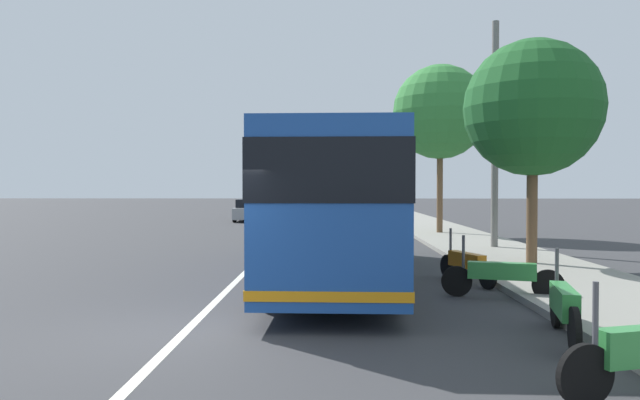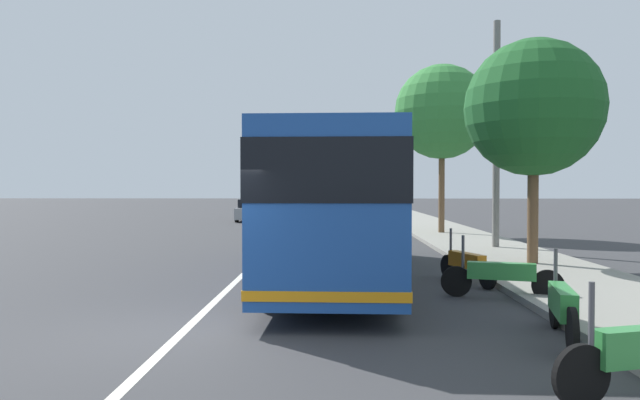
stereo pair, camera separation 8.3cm
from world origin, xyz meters
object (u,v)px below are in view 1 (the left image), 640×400
object	(u,v)px
car_behind_bus	(250,211)
roadside_tree_mid_block	(533,108)
coach_bus	(336,199)
motorcycle_angled	(564,307)
roadside_tree_far_block	(440,112)
car_ahead_same_lane	(338,207)
motorcycle_mid_row	(501,275)
utility_pole	(495,136)
motorcycle_nearest_curb	(466,264)
car_side_street	(327,203)
car_oncoming	(272,205)

from	to	relation	value
car_behind_bus	roadside_tree_mid_block	size ratio (longest dim) A/B	0.68
coach_bus	motorcycle_angled	world-z (taller)	coach_bus
roadside_tree_mid_block	roadside_tree_far_block	xyz separation A→B (m)	(11.03, 0.48, 1.32)
motorcycle_angled	roadside_tree_far_block	bearing A→B (deg)	7.79
coach_bus	roadside_tree_mid_block	world-z (taller)	roadside_tree_mid_block
car_ahead_same_lane	roadside_tree_mid_block	world-z (taller)	roadside_tree_mid_block
motorcycle_mid_row	car_ahead_same_lane	distance (m)	32.66
car_ahead_same_lane	utility_pole	bearing A→B (deg)	-168.55
motorcycle_mid_row	motorcycle_nearest_curb	xyz separation A→B (m)	(1.86, 0.26, -0.01)
car_ahead_same_lane	car_side_street	xyz separation A→B (m)	(11.44, 1.00, -0.02)
motorcycle_nearest_curb	roadside_tree_mid_block	xyz separation A→B (m)	(2.64, -2.42, 3.96)
utility_pole	car_side_street	bearing A→B (deg)	10.03
coach_bus	roadside_tree_far_block	bearing A→B (deg)	-19.69
motorcycle_angled	car_side_street	bearing A→B (deg)	17.58
car_oncoming	utility_pole	world-z (taller)	utility_pole
car_side_street	coach_bus	bearing A→B (deg)	-178.57
motorcycle_nearest_curb	car_side_street	xyz separation A→B (m)	(42.13, 3.57, 0.25)
coach_bus	car_oncoming	distance (m)	38.09
car_oncoming	roadside_tree_mid_block	size ratio (longest dim) A/B	0.76
motorcycle_angled	car_behind_bus	world-z (taller)	car_behind_bus
car_behind_bus	roadside_tree_mid_block	distance (m)	25.22
car_behind_bus	roadside_tree_mid_block	bearing A→B (deg)	24.23
motorcycle_nearest_curb	motorcycle_angled	bearing A→B (deg)	162.44
motorcycle_mid_row	car_ahead_same_lane	bearing A→B (deg)	-69.16
roadside_tree_mid_block	roadside_tree_far_block	size ratio (longest dim) A/B	0.79
roadside_tree_far_block	utility_pole	bearing A→B (deg)	-173.97
motorcycle_angled	car_oncoming	world-z (taller)	car_oncoming
car_side_street	motorcycle_mid_row	bearing A→B (deg)	-174.33
car_side_street	roadside_tree_far_block	distance (m)	29.41
car_side_street	roadside_tree_far_block	world-z (taller)	roadside_tree_far_block
car_behind_bus	roadside_tree_mid_block	xyz separation A→B (m)	(-22.40, -10.96, 3.74)
motorcycle_angled	car_behind_bus	bearing A→B (deg)	29.23
car_behind_bus	roadside_tree_far_block	distance (m)	16.27
coach_bus	car_behind_bus	world-z (taller)	coach_bus
roadside_tree_far_block	car_oncoming	bearing A→B (deg)	22.72
motorcycle_angled	roadside_tree_mid_block	distance (m)	8.89
coach_bus	motorcycle_mid_row	distance (m)	4.51
car_behind_bus	utility_pole	bearing A→B (deg)	30.04
car_side_street	roadside_tree_mid_block	xyz separation A→B (m)	(-39.48, -5.99, 3.71)
motorcycle_nearest_curb	car_behind_bus	bearing A→B (deg)	-1.55
car_side_street	car_oncoming	xyz separation A→B (m)	(-3.59, 4.91, -0.03)
motorcycle_mid_row	car_side_street	size ratio (longest dim) A/B	0.51
car_side_street	roadside_tree_mid_block	distance (m)	40.10
motorcycle_angled	utility_pole	xyz separation A→B (m)	(12.11, -2.39, 3.55)
car_ahead_same_lane	roadside_tree_far_block	distance (m)	18.30
car_ahead_same_lane	car_side_street	size ratio (longest dim) A/B	0.91
roadside_tree_mid_block	car_ahead_same_lane	bearing A→B (deg)	10.10
car_ahead_same_lane	motorcycle_mid_row	bearing A→B (deg)	-176.02
car_behind_bus	car_side_street	distance (m)	17.79
car_ahead_same_lane	car_side_street	world-z (taller)	car_ahead_same_lane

